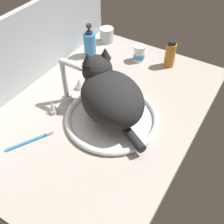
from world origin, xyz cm
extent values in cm
cube|color=#ADA399|center=(0.00, 0.00, 1.50)|extent=(103.57, 69.98, 3.00)
cube|color=#B2B7BC|center=(0.00, 36.19, 17.31)|extent=(103.57, 2.40, 34.62)
torus|color=white|center=(-3.25, -5.62, 4.13)|extent=(35.23, 35.23, 2.27)
cylinder|color=white|center=(-3.25, -5.62, 3.30)|extent=(31.83, 31.83, 0.60)
cylinder|color=silver|center=(-3.25, 15.54, 3.91)|extent=(4.00, 4.00, 1.81)
cylinder|color=silver|center=(-3.25, 15.54, 13.29)|extent=(2.00, 2.00, 16.96)
sphere|color=silver|center=(-3.25, 15.54, 21.77)|extent=(2.20, 2.20, 2.20)
cylinder|color=silver|center=(-3.25, 11.36, 21.77)|extent=(2.00, 8.37, 2.00)
sphere|color=silver|center=(-3.25, 7.17, 21.77)|extent=(2.10, 2.10, 2.10)
cylinder|color=silver|center=(-11.70, 15.54, 3.80)|extent=(3.20, 3.20, 1.60)
cone|color=silver|center=(-11.70, 15.54, 6.43)|extent=(2.88, 2.88, 3.65)
cylinder|color=silver|center=(5.20, 15.54, 3.80)|extent=(3.20, 3.20, 1.60)
cone|color=silver|center=(5.20, 15.54, 6.43)|extent=(2.88, 2.88, 3.65)
ellipsoid|color=black|center=(-3.25, -5.62, 13.64)|extent=(31.03, 33.32, 16.73)
sphere|color=black|center=(1.85, 3.71, 19.10)|extent=(11.21, 11.21, 11.21)
cone|color=black|center=(-1.10, 5.33, 25.13)|extent=(4.26, 4.26, 4.20)
cone|color=black|center=(4.80, 2.10, 25.13)|extent=(4.26, 4.26, 4.20)
ellipsoid|color=silver|center=(3.87, 7.40, 17.98)|extent=(5.74, 5.21, 3.59)
ellipsoid|color=silver|center=(1.21, 2.55, 12.80)|extent=(13.62, 12.03, 9.20)
cylinder|color=black|center=(-10.24, -18.39, 6.87)|extent=(7.85, 10.76, 3.20)
cylinder|color=#B2B5BA|center=(43.90, 26.45, 6.14)|extent=(7.06, 7.06, 6.27)
cylinder|color=silver|center=(43.90, 26.45, 9.77)|extent=(7.20, 7.20, 1.00)
cylinder|color=#B2661E|center=(40.45, -9.80, 8.62)|extent=(4.77, 4.77, 11.23)
cylinder|color=black|center=(40.45, -9.80, 15.13)|extent=(3.58, 3.58, 1.80)
cylinder|color=white|center=(37.05, 4.04, 6.04)|extent=(5.12, 5.12, 6.08)
cylinder|color=#338CD1|center=(37.05, 4.04, 5.55)|extent=(5.27, 5.27, 2.43)
cylinder|color=white|center=(37.05, 4.04, 9.93)|extent=(5.38, 5.38, 1.70)
cylinder|color=teal|center=(28.62, 26.25, 8.72)|extent=(5.74, 5.74, 11.43)
cylinder|color=black|center=(28.62, 26.25, 15.03)|extent=(3.16, 3.16, 1.20)
cylinder|color=black|center=(28.62, 26.25, 16.76)|extent=(1.15, 1.15, 2.25)
cylinder|color=black|center=(28.62, 26.25, 18.48)|extent=(2.58, 2.58, 1.20)
cylinder|color=#338CD1|center=(-28.48, 13.82, 3.50)|extent=(13.00, 7.89, 1.00)
cube|color=white|center=(-21.08, 9.68, 4.10)|extent=(2.85, 2.32, 1.20)
camera|label=1|loc=(-64.01, -42.82, 77.61)|focal=43.87mm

